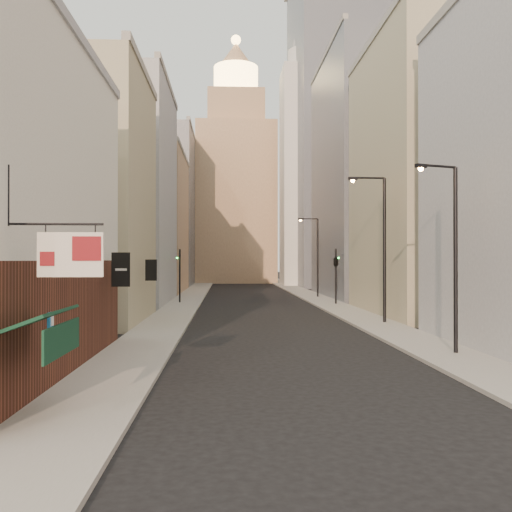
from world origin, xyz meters
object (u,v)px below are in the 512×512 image
(streetlamp_mid, at_px, (381,240))
(traffic_light_left, at_px, (180,266))
(clock_tower, at_px, (236,185))
(traffic_light_right, at_px, (336,261))
(streetlamp_far, at_px, (316,252))
(white_tower, at_px, (307,168))
(streetlamp_near, at_px, (452,247))

(streetlamp_mid, xyz_separation_m, traffic_light_left, (-13.87, 17.31, -1.78))
(clock_tower, xyz_separation_m, traffic_light_right, (7.99, -53.19, -13.70))
(streetlamp_far, bearing_deg, traffic_light_left, -157.79)
(clock_tower, bearing_deg, streetlamp_mid, -83.37)
(white_tower, xyz_separation_m, traffic_light_right, (-3.01, -39.19, -14.67))
(streetlamp_near, distance_m, streetlamp_far, 36.44)
(white_tower, xyz_separation_m, streetlamp_mid, (-3.08, -54.18, -13.36))
(white_tower, relative_size, streetlamp_near, 5.22)
(clock_tower, distance_m, traffic_light_left, 53.14)
(clock_tower, height_order, traffic_light_right, clock_tower)
(clock_tower, xyz_separation_m, white_tower, (11.00, -14.00, 0.97))
(clock_tower, height_order, traffic_light_left, clock_tower)
(streetlamp_near, bearing_deg, clock_tower, 77.02)
(traffic_light_right, bearing_deg, traffic_light_left, -27.16)
(streetlamp_near, relative_size, streetlamp_mid, 0.87)
(streetlamp_far, height_order, traffic_light_right, streetlamp_far)
(streetlamp_near, height_order, streetlamp_far, streetlamp_far)
(traffic_light_left, bearing_deg, streetlamp_near, 121.94)
(streetlamp_near, bearing_deg, streetlamp_mid, 70.44)
(white_tower, xyz_separation_m, traffic_light_left, (-16.95, -36.87, -15.14))
(streetlamp_near, bearing_deg, streetlamp_far, 71.48)
(streetlamp_far, distance_m, traffic_light_left, 15.61)
(streetlamp_far, bearing_deg, streetlamp_near, -96.30)
(white_tower, distance_m, streetlamp_near, 67.46)
(white_tower, bearing_deg, streetlamp_far, -96.35)
(streetlamp_mid, distance_m, traffic_light_left, 22.26)
(traffic_light_left, bearing_deg, clock_tower, -89.93)
(streetlamp_mid, bearing_deg, clock_tower, 93.12)
(clock_tower, distance_m, streetlamp_far, 45.96)
(streetlamp_mid, xyz_separation_m, streetlamp_far, (-0.20, 24.73, -0.43))
(white_tower, distance_m, streetlamp_mid, 55.89)
(white_tower, bearing_deg, traffic_light_left, -114.69)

